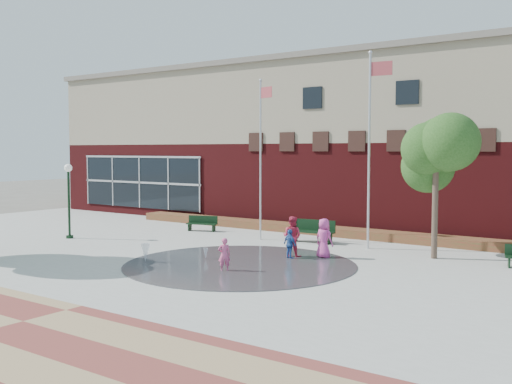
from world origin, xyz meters
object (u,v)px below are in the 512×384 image
Objects in this scene: bench_left at (202,226)px; child_splash at (224,255)px; flagpole_right at (370,139)px; flagpole_left at (261,151)px.

bench_left is 1.40× the size of child_splash.
flagpole_right is 5.04× the size of bench_left.
flagpole_left reaches higher than bench_left.
flagpole_left is 8.12m from child_splash.
flagpole_right is (5.15, 0.55, 0.49)m from flagpole_left.
flagpole_right is 7.06× the size of child_splash.
child_splash is (3.08, -6.62, -3.54)m from flagpole_left.
bench_left is 10.26m from child_splash.
flagpole_left is at bearing -109.41° from child_splash.
flagpole_right is 10.26m from bench_left.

